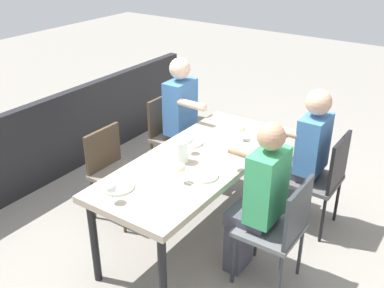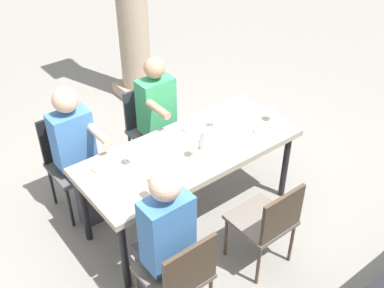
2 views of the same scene
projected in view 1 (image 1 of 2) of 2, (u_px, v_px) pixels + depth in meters
name	position (u px, v px, depth m)	size (l,w,h in m)	color
ground_plane	(196.00, 235.00, 4.01)	(16.00, 16.00, 0.00)	gray
dining_table	(196.00, 166.00, 3.70)	(1.93, 0.81, 0.78)	tan
chair_west_north	(323.00, 176.00, 3.90)	(0.44, 0.44, 0.92)	#4F4F50
chair_west_south	(171.00, 132.00, 4.74)	(0.44, 0.44, 0.89)	#6A6158
chair_mid_north	(280.00, 226.00, 3.26)	(0.44, 0.44, 0.91)	#5B5E61
chair_mid_south	(114.00, 167.00, 4.11)	(0.44, 0.44, 0.84)	#6A6158
diner_woman_green	(258.00, 198.00, 3.28)	(0.34, 0.49, 1.31)	#3F3F4C
diner_man_white	(305.00, 153.00, 3.91)	(0.35, 0.50, 1.30)	#3F3F4C
diner_guest_third	(185.00, 119.00, 4.56)	(0.35, 0.49, 1.34)	#3F3F4C
patio_railing	(52.00, 139.00, 4.75)	(4.33, 0.10, 0.90)	black
plate_0	(260.00, 135.00, 4.05)	(0.23, 0.23, 0.02)	white
wine_glass_0	(241.00, 129.00, 3.93)	(0.08, 0.08, 0.15)	white
fork_0	(267.00, 130.00, 4.16)	(0.02, 0.17, 0.01)	silver
spoon_0	(252.00, 142.00, 3.94)	(0.02, 0.17, 0.01)	silver
plate_1	(190.00, 142.00, 3.92)	(0.24, 0.24, 0.02)	white
wine_glass_1	(189.00, 141.00, 3.70)	(0.08, 0.08, 0.16)	white
fork_1	(199.00, 137.00, 4.03)	(0.02, 0.17, 0.01)	silver
spoon_1	(180.00, 149.00, 3.81)	(0.02, 0.17, 0.01)	silver
plate_2	(205.00, 176.00, 3.40)	(0.21, 0.21, 0.02)	white
wine_glass_2	(181.00, 168.00, 3.28)	(0.07, 0.07, 0.16)	white
fork_2	(215.00, 168.00, 3.51)	(0.02, 0.17, 0.01)	silver
spoon_2	(193.00, 185.00, 3.29)	(0.02, 0.17, 0.01)	silver
plate_3	(118.00, 187.00, 3.26)	(0.25, 0.25, 0.02)	white
wine_glass_3	(111.00, 188.00, 3.05)	(0.08, 0.08, 0.16)	white
fork_3	(131.00, 179.00, 3.37)	(0.02, 0.17, 0.01)	silver
spoon_3	(103.00, 197.00, 3.15)	(0.02, 0.17, 0.01)	silver
water_pitcher	(181.00, 152.00, 3.59)	(0.11, 0.11, 0.18)	white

